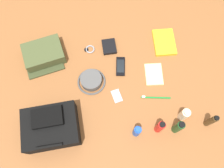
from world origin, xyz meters
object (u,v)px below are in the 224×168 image
Objects in this scene: backpack at (51,127)px; wallet at (109,47)px; toiletry_pouch at (44,54)px; paperback_novel at (164,42)px; toothbrush at (154,97)px; notepad at (154,74)px; media_player at (117,96)px; wristwatch at (90,49)px; cologne_bottle at (211,121)px; lotion_bottle at (184,115)px; cell_phone at (121,66)px; deodorant_spray at (137,131)px; shampoo_bottle at (178,127)px; bucket_hat at (91,81)px; sunscreen_spray at (160,127)px.

wallet is at bearing -129.91° from backpack.
toiletry_pouch is 1.33× the size of paperback_novel.
toothbrush reaches higher than notepad.
toothbrush reaches higher than media_player.
cologne_bottle is at bearing 135.84° from wristwatch.
lotion_bottle reaches higher than wallet.
wallet is (0.05, -0.16, 0.01)m from cell_phone.
deodorant_spray is 0.75× the size of toothbrush.
shampoo_bottle reaches higher than media_player.
wristwatch is 0.13m from wallet.
cologne_bottle is 1.28× the size of lotion_bottle.
deodorant_spray is at bearing 51.81° from toothbrush.
cologne_bottle and shampoo_bottle have the same top height.
media_player is at bearing 40.22° from paperback_novel.
notepad is at bearing 147.10° from wristwatch.
shampoo_bottle is 1.14× the size of cell_phone.
cologne_bottle is 0.57m from media_player.
bucket_hat is at bearing 141.32° from toiletry_pouch.
bucket_hat reaches higher than wristwatch.
backpack is 1.93× the size of shampoo_bottle.
cologne_bottle is 2.27× the size of wristwatch.
bucket_hat is 1.32× the size of deodorant_spray.
backpack is at bearing 19.32° from media_player.
backpack is 0.73m from shampoo_bottle.
sunscreen_spray is at bearing -2.66° from cologne_bottle.
shampoo_bottle is at bearing 170.61° from backpack.
bucket_hat reaches higher than media_player.
toiletry_pouch reaches higher than cell_phone.
bucket_hat is at bearing -134.93° from backpack.
sunscreen_spray reaches higher than paperback_novel.
shampoo_bottle reaches higher than wristwatch.
bucket_hat is 0.99× the size of toothbrush.
cologne_bottle is at bearing -178.72° from shampoo_bottle.
lotion_bottle is 0.17m from sunscreen_spray.
toiletry_pouch is at bearing -32.96° from cologne_bottle.
cologne_bottle is at bearing 129.76° from wallet.
bucket_hat is at bearing 20.63° from cell_phone.
media_player is at bearing 109.55° from wristwatch.
toothbrush reaches higher than wristwatch.
wristwatch is at bearing -94.10° from bucket_hat.
sunscreen_spray reaches higher than wallet.
toiletry_pouch is at bearing -49.76° from deodorant_spray.
sunscreen_spray is 1.08× the size of cell_phone.
cologne_bottle is at bearing 172.87° from backpack.
paperback_novel and wallet have the same top height.
paperback_novel is (-0.02, -0.52, -0.05)m from lotion_bottle.
media_player is at bearing 28.32° from notepad.
bucket_hat reaches higher than paperback_novel.
backpack is 0.38m from bucket_hat.
toiletry_pouch is at bearing -12.95° from notepad.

